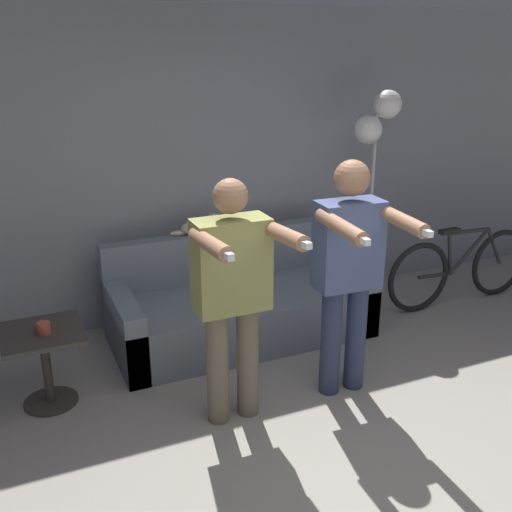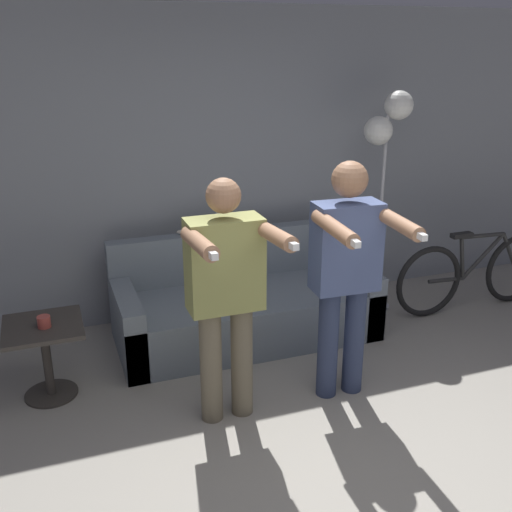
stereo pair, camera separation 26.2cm
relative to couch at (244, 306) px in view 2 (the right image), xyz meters
The scene contains 10 objects.
ground_plane 2.05m from the couch, 92.63° to the right, with size 16.00×16.00×0.00m, color gray.
wall_back 1.22m from the couch, 98.48° to the left, with size 10.00×0.05×2.60m.
couch is the anchor object (origin of this frame).
person_left 1.34m from the couch, 114.12° to the right, with size 0.52×0.67×1.58m.
person_right 1.31m from the couch, 72.35° to the right, with size 0.52×0.69×1.62m.
cat 0.74m from the couch, 120.91° to the left, with size 0.42×0.15×0.16m.
floor_lamp 1.88m from the couch, ahead, with size 0.42×0.27×1.93m.
side_table 1.61m from the couch, 165.50° to the right, with size 0.51×0.51×0.54m.
cup 1.63m from the couch, 163.98° to the right, with size 0.09×0.09×0.08m.
bicycle 2.12m from the couch, ahead, with size 1.60×0.07×0.74m.
Camera 2 is at (-1.35, -2.22, 2.31)m, focal length 42.00 mm.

